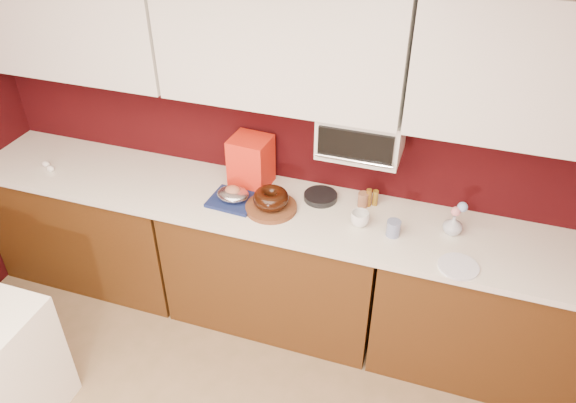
# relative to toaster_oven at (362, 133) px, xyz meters

# --- Properties ---
(wall_back) EXTENTS (4.00, 0.02, 2.50)m
(wall_back) POSITION_rel_toaster_oven_xyz_m (-0.45, 0.15, -0.12)
(wall_back) COLOR #330709
(wall_back) RESTS_ON floor
(base_cabinet_left) EXTENTS (1.31, 0.58, 0.86)m
(base_cabinet_left) POSITION_rel_toaster_oven_xyz_m (-1.78, -0.17, -0.95)
(base_cabinet_left) COLOR #4C2B0F
(base_cabinet_left) RESTS_ON floor
(base_cabinet_center) EXTENTS (1.31, 0.58, 0.86)m
(base_cabinet_center) POSITION_rel_toaster_oven_xyz_m (-0.45, -0.17, -0.95)
(base_cabinet_center) COLOR #4C2B0F
(base_cabinet_center) RESTS_ON floor
(base_cabinet_right) EXTENTS (1.31, 0.58, 0.86)m
(base_cabinet_right) POSITION_rel_toaster_oven_xyz_m (0.88, -0.17, -0.95)
(base_cabinet_right) COLOR #4C2B0F
(base_cabinet_right) RESTS_ON floor
(countertop) EXTENTS (4.00, 0.62, 0.04)m
(countertop) POSITION_rel_toaster_oven_xyz_m (-0.45, -0.17, -0.49)
(countertop) COLOR white
(countertop) RESTS_ON base_cabinet_center
(upper_cabinet_left) EXTENTS (1.31, 0.33, 0.70)m
(upper_cabinet_left) POSITION_rel_toaster_oven_xyz_m (-1.78, -0.02, 0.48)
(upper_cabinet_left) COLOR white
(upper_cabinet_left) RESTS_ON wall_back
(upper_cabinet_center) EXTENTS (1.31, 0.33, 0.70)m
(upper_cabinet_center) POSITION_rel_toaster_oven_xyz_m (-0.45, -0.02, 0.48)
(upper_cabinet_center) COLOR white
(upper_cabinet_center) RESTS_ON wall_back
(upper_cabinet_right) EXTENTS (1.31, 0.33, 0.70)m
(upper_cabinet_right) POSITION_rel_toaster_oven_xyz_m (0.88, -0.02, 0.48)
(upper_cabinet_right) COLOR white
(upper_cabinet_right) RESTS_ON wall_back
(toaster_oven) EXTENTS (0.45, 0.30, 0.25)m
(toaster_oven) POSITION_rel_toaster_oven_xyz_m (0.00, 0.00, 0.00)
(toaster_oven) COLOR white
(toaster_oven) RESTS_ON upper_cabinet_center
(toaster_oven_door) EXTENTS (0.40, 0.02, 0.18)m
(toaster_oven_door) POSITION_rel_toaster_oven_xyz_m (0.00, -0.16, 0.00)
(toaster_oven_door) COLOR black
(toaster_oven_door) RESTS_ON toaster_oven
(toaster_oven_handle) EXTENTS (0.42, 0.02, 0.02)m
(toaster_oven_handle) POSITION_rel_toaster_oven_xyz_m (0.00, -0.18, -0.07)
(toaster_oven_handle) COLOR silver
(toaster_oven_handle) RESTS_ON toaster_oven
(cake_base) EXTENTS (0.38, 0.38, 0.03)m
(cake_base) POSITION_rel_toaster_oven_xyz_m (-0.46, -0.21, -0.46)
(cake_base) COLOR brown
(cake_base) RESTS_ON countertop
(bundt_cake) EXTENTS (0.23, 0.23, 0.08)m
(bundt_cake) POSITION_rel_toaster_oven_xyz_m (-0.46, -0.21, -0.39)
(bundt_cake) COLOR black
(bundt_cake) RESTS_ON cake_base
(navy_towel) EXTENTS (0.29, 0.25, 0.02)m
(navy_towel) POSITION_rel_toaster_oven_xyz_m (-0.70, -0.21, -0.46)
(navy_towel) COLOR navy
(navy_towel) RESTS_ON countertop
(foil_ham_nest) EXTENTS (0.22, 0.20, 0.07)m
(foil_ham_nest) POSITION_rel_toaster_oven_xyz_m (-0.70, -0.21, -0.42)
(foil_ham_nest) COLOR silver
(foil_ham_nest) RESTS_ON navy_towel
(roasted_ham) EXTENTS (0.12, 0.11, 0.06)m
(roasted_ham) POSITION_rel_toaster_oven_xyz_m (-0.70, -0.21, -0.40)
(roasted_ham) COLOR #B36F52
(roasted_ham) RESTS_ON foil_ham_nest
(pandoro_box) EXTENTS (0.25, 0.23, 0.32)m
(pandoro_box) POSITION_rel_toaster_oven_xyz_m (-0.66, 0.01, -0.32)
(pandoro_box) COLOR red
(pandoro_box) RESTS_ON countertop
(dark_pan) EXTENTS (0.21, 0.21, 0.04)m
(dark_pan) POSITION_rel_toaster_oven_xyz_m (-0.21, -0.02, -0.46)
(dark_pan) COLOR black
(dark_pan) RESTS_ON countertop
(coffee_mug) EXTENTS (0.13, 0.13, 0.10)m
(coffee_mug) POSITION_rel_toaster_oven_xyz_m (0.07, -0.19, -0.42)
(coffee_mug) COLOR white
(coffee_mug) RESTS_ON countertop
(blue_jar) EXTENTS (0.08, 0.08, 0.09)m
(blue_jar) POSITION_rel_toaster_oven_xyz_m (0.26, -0.22, -0.43)
(blue_jar) COLOR navy
(blue_jar) RESTS_ON countertop
(flower_vase) EXTENTS (0.10, 0.10, 0.13)m
(flower_vase) POSITION_rel_toaster_oven_xyz_m (0.56, -0.10, -0.41)
(flower_vase) COLOR #B2BCCA
(flower_vase) RESTS_ON countertop
(flower_pink) EXTENTS (0.05, 0.05, 0.05)m
(flower_pink) POSITION_rel_toaster_oven_xyz_m (0.56, -0.10, -0.33)
(flower_pink) COLOR pink
(flower_pink) RESTS_ON flower_vase
(flower_blue) EXTENTS (0.06, 0.06, 0.06)m
(flower_blue) POSITION_rel_toaster_oven_xyz_m (0.59, -0.08, -0.30)
(flower_blue) COLOR #91B2E8
(flower_blue) RESTS_ON flower_vase
(china_plate) EXTENTS (0.26, 0.26, 0.01)m
(china_plate) POSITION_rel_toaster_oven_xyz_m (0.62, -0.38, -0.47)
(china_plate) COLOR white
(china_plate) RESTS_ON countertop
(amber_bottle) EXTENTS (0.04, 0.04, 0.10)m
(amber_bottle) POSITION_rel_toaster_oven_xyz_m (0.11, 0.03, -0.43)
(amber_bottle) COLOR #876218
(amber_bottle) RESTS_ON countertop
(paper_cup) EXTENTS (0.07, 0.07, 0.09)m
(paper_cup) POSITION_rel_toaster_oven_xyz_m (0.04, -0.01, -0.43)
(paper_cup) COLOR #8D5C40
(paper_cup) RESTS_ON countertop
(egg_left) EXTENTS (0.07, 0.06, 0.04)m
(egg_left) POSITION_rel_toaster_oven_xyz_m (-1.95, -0.27, -0.45)
(egg_left) COLOR white
(egg_left) RESTS_ON countertop
(egg_right) EXTENTS (0.06, 0.05, 0.04)m
(egg_right) POSITION_rel_toaster_oven_xyz_m (-2.01, -0.24, -0.45)
(egg_right) COLOR white
(egg_right) RESTS_ON countertop
(amber_bottle_tall) EXTENTS (0.04, 0.04, 0.11)m
(amber_bottle_tall) POSITION_rel_toaster_oven_xyz_m (0.07, 0.01, -0.42)
(amber_bottle_tall) COLOR brown
(amber_bottle_tall) RESTS_ON countertop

